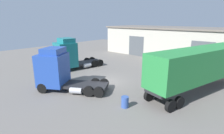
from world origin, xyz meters
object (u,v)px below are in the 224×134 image
Objects in this scene: container_trailer_green at (201,65)px; gravel_pile at (43,59)px; tractor_unit_teal at (69,55)px; tractor_unit_blue at (58,70)px; oil_drum at (125,102)px.

container_trailer_green is 3.75× the size of gravel_pile.
tractor_unit_teal is 1.00× the size of tractor_unit_blue.
gravel_pile is (-20.30, -4.80, -1.65)m from container_trailer_green.
gravel_pile is 17.17m from oil_drum.
gravel_pile is (-9.99, 3.68, -0.94)m from tractor_unit_blue.
gravel_pile is at bearing 172.36° from oil_drum.
gravel_pile reaches higher than oil_drum.
container_trailer_green is at bearing 113.51° from tractor_unit_teal.
tractor_unit_teal is at bearing -75.24° from tractor_unit_blue.
tractor_unit_teal is 7.01m from tractor_unit_blue.
tractor_unit_blue is at bearing -168.71° from oil_drum.
container_trailer_green is 1.86× the size of tractor_unit_blue.
oil_drum is at bearing 170.33° from container_trailer_green.
tractor_unit_teal is at bearing 164.10° from oil_drum.
tractor_unit_teal is 0.53× the size of container_trailer_green.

